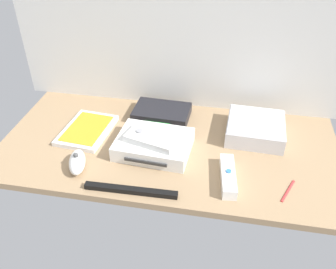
{
  "coord_description": "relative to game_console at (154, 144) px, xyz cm",
  "views": [
    {
      "loc": [
        15.42,
        -83.85,
        65.67
      ],
      "look_at": [
        0.0,
        0.0,
        4.0
      ],
      "focal_mm": 38.68,
      "sensor_mm": 36.0,
      "label": 1
    }
  ],
  "objects": [
    {
      "name": "ground_plane",
      "position": [
        3.61,
        3.08,
        -3.2
      ],
      "size": [
        100.0,
        48.0,
        2.0
      ],
      "primitive_type": "cube",
      "color": "#9E7F5B",
      "rests_on": "ground"
    },
    {
      "name": "back_wall",
      "position": [
        3.61,
        27.68,
        29.8
      ],
      "size": [
        110.0,
        1.2,
        64.0
      ],
      "primitive_type": "cube",
      "color": "silver",
      "rests_on": "ground"
    },
    {
      "name": "game_console",
      "position": [
        0.0,
        0.0,
        0.0
      ],
      "size": [
        22.01,
        17.55,
        4.4
      ],
      "rotation": [
        0.0,
        0.0,
        -0.07
      ],
      "color": "white",
      "rests_on": "ground_plane"
    },
    {
      "name": "mini_computer",
      "position": [
        28.89,
        12.94,
        0.44
      ],
      "size": [
        17.7,
        17.7,
        5.3
      ],
      "rotation": [
        0.0,
        0.0,
        -0.04
      ],
      "color": "silver",
      "rests_on": "ground_plane"
    },
    {
      "name": "game_case",
      "position": [
        -22.47,
        5.27,
        -1.44
      ],
      "size": [
        15.31,
        20.19,
        1.56
      ],
      "rotation": [
        0.0,
        0.0,
        -0.09
      ],
      "color": "white",
      "rests_on": "ground_plane"
    },
    {
      "name": "network_router",
      "position": [
        -1.16,
        17.72,
        -0.5
      ],
      "size": [
        18.48,
        12.92,
        3.4
      ],
      "rotation": [
        0.0,
        0.0,
        -0.04
      ],
      "color": "black",
      "rests_on": "ground_plane"
    },
    {
      "name": "remote_wand",
      "position": [
        21.77,
        -8.9,
        -0.69
      ],
      "size": [
        5.22,
        15.11,
        3.4
      ],
      "rotation": [
        0.0,
        0.0,
        0.11
      ],
      "color": "white",
      "rests_on": "ground_plane"
    },
    {
      "name": "remote_nunchuk",
      "position": [
        -18.9,
        -11.23,
        -0.16
      ],
      "size": [
        7.2,
        10.86,
        5.1
      ],
      "rotation": [
        0.0,
        0.0,
        0.31
      ],
      "color": "white",
      "rests_on": "ground_plane"
    },
    {
      "name": "remote_classic_pad",
      "position": [
        -0.14,
        -1.24,
        3.21
      ],
      "size": [
        16.0,
        11.52,
        2.4
      ],
      "rotation": [
        0.0,
        0.0,
        -0.27
      ],
      "color": "white",
      "rests_on": "game_console"
    },
    {
      "name": "sensor_bar",
      "position": [
        -2.13,
        -17.81,
        -1.5
      ],
      "size": [
        24.04,
        2.42,
        1.4
      ],
      "primitive_type": "cube",
      "rotation": [
        0.0,
        0.0,
        0.03
      ],
      "color": "black",
      "rests_on": "ground_plane"
    },
    {
      "name": "stylus_pen",
      "position": [
        37.1,
        -10.23,
        -1.85
      ],
      "size": [
        4.3,
        8.51,
        0.7
      ],
      "primitive_type": "cylinder",
      "rotation": [
        0.0,
        1.57,
        1.15
      ],
      "color": "red",
      "rests_on": "ground_plane"
    }
  ]
}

